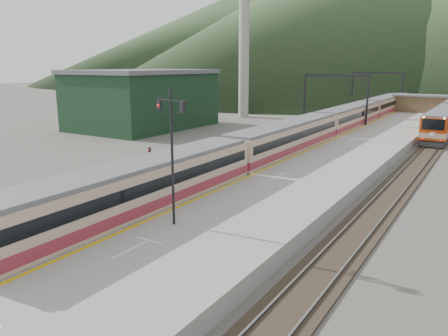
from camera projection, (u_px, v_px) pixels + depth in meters
The scene contains 17 objects.
track_main at pixel (315, 147), 50.35m from camera, with size 2.60×200.00×0.23m.
track_far at pixel (276, 143), 52.93m from camera, with size 2.60×200.00×0.23m.
track_second at pixel (423, 158), 44.42m from camera, with size 2.60×200.00×0.23m.
platform at pixel (359, 151), 45.72m from camera, with size 8.00×100.00×1.00m, color gray.
gantry_near at pixel (335, 91), 62.93m from camera, with size 9.55×0.25×8.00m.
gantry_far at pixel (377, 85), 83.55m from camera, with size 9.55×0.25×8.00m.
warehouse at pixel (143, 99), 65.47m from camera, with size 14.50×20.50×8.60m.
smokestack at pixel (244, 31), 76.42m from camera, with size 1.80×1.80×30.00m, color #9E998E.
station_shed at pixel (421, 103), 78.24m from camera, with size 9.40×4.40×3.10m.
hill_a at pixel (354, 15), 187.85m from camera, with size 180.00×180.00×60.00m, color #21401E.
hill_d at pixel (248, 35), 270.96m from camera, with size 200.00×200.00×55.00m, color #21401E.
main_train at pixel (350, 118), 60.81m from camera, with size 3.09×106.01×3.78m.
signal_mast at pixel (172, 144), 22.30m from camera, with size 2.17×0.60×7.16m.
short_signal_a at pixel (2, 226), 21.69m from camera, with size 0.23×0.17×2.27m.
short_signal_b at pixel (275, 140), 46.48m from camera, with size 0.23×0.18×2.27m.
short_signal_c at pixel (150, 157), 38.13m from camera, with size 0.26×0.22×2.27m.
worker at pixel (91, 205), 27.15m from camera, with size 0.55×0.36×1.52m, color #202432.
Camera 1 is at (17.36, -7.60, 9.28)m, focal length 35.00 mm.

